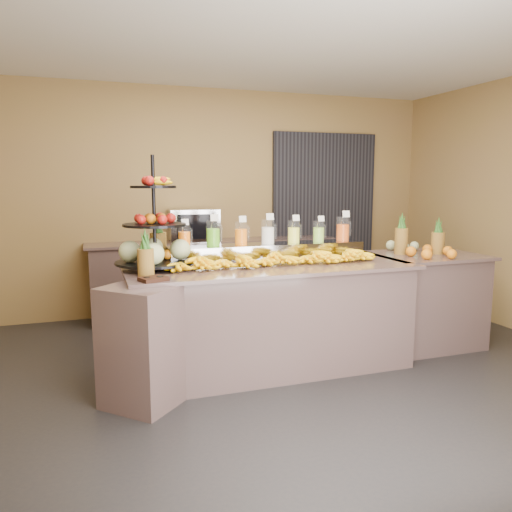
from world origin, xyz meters
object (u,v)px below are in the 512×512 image
condiment_caddy (153,279)px  right_fruit_pile (424,247)px  banana_heap (276,258)px  oven_warmer (194,225)px  pitcher_tray (268,252)px  fruit_stand (160,240)px

condiment_caddy → right_fruit_pile: bearing=9.0°
banana_heap → condiment_caddy: bearing=-161.4°
banana_heap → oven_warmer: oven_warmer is taller
pitcher_tray → oven_warmer: 1.71m
pitcher_tray → right_fruit_pile: 1.57m
fruit_stand → oven_warmer: bearing=72.5°
pitcher_tray → banana_heap: (-0.03, -0.30, -0.01)m
fruit_stand → oven_warmer: 1.91m
banana_heap → pitcher_tray: bearing=83.8°
pitcher_tray → fruit_stand: fruit_stand is taller
fruit_stand → right_fruit_pile: 2.57m
pitcher_tray → right_fruit_pile: bearing=-9.1°
banana_heap → condiment_caddy: 1.17m
fruit_stand → pitcher_tray: bearing=9.8°
banana_heap → oven_warmer: 2.00m
condiment_caddy → right_fruit_pile: right_fruit_pile is taller
right_fruit_pile → condiment_caddy: bearing=-171.0°
fruit_stand → oven_warmer: size_ratio=1.60×
fruit_stand → oven_warmer: (0.66, 1.80, -0.04)m
fruit_stand → right_fruit_pile: bearing=-0.1°
banana_heap → condiment_caddy: banana_heap is taller
condiment_caddy → right_fruit_pile: (2.69, 0.43, 0.07)m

